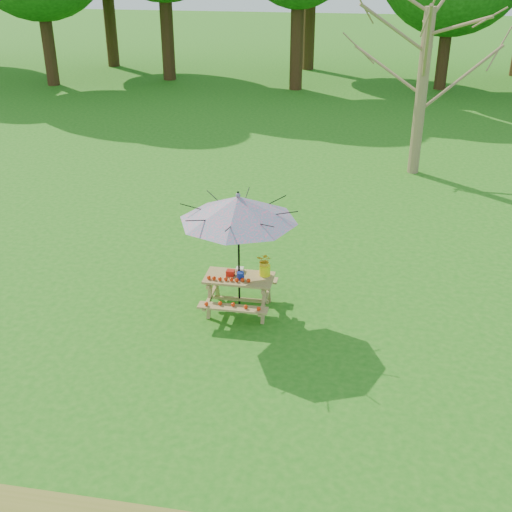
# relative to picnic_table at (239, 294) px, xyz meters

# --- Properties ---
(ground) EXTENTS (120.00, 120.00, 0.00)m
(ground) POSITION_rel_picnic_table_xyz_m (-1.45, -2.36, -0.33)
(ground) COLOR #1D6914
(ground) RESTS_ON ground
(picnic_table) EXTENTS (1.20, 1.32, 0.67)m
(picnic_table) POSITION_rel_picnic_table_xyz_m (0.00, 0.00, 0.00)
(picnic_table) COLOR olive
(picnic_table) RESTS_ON ground
(patio_umbrella) EXTENTS (2.03, 2.03, 2.25)m
(patio_umbrella) POSITION_rel_picnic_table_xyz_m (0.00, 0.00, 1.62)
(patio_umbrella) COLOR black
(patio_umbrella) RESTS_ON ground
(produce_bins) EXTENTS (0.34, 0.42, 0.13)m
(produce_bins) POSITION_rel_picnic_table_xyz_m (-0.04, 0.03, 0.40)
(produce_bins) COLOR red
(produce_bins) RESTS_ON picnic_table
(tomatoes_row) EXTENTS (0.77, 0.13, 0.07)m
(tomatoes_row) POSITION_rel_picnic_table_xyz_m (-0.15, -0.18, 0.38)
(tomatoes_row) COLOR red
(tomatoes_row) RESTS_ON picnic_table
(flower_bucket) EXTENTS (0.30, 0.27, 0.42)m
(flower_bucket) POSITION_rel_picnic_table_xyz_m (0.43, 0.15, 0.57)
(flower_bucket) COLOR #FFFA0D
(flower_bucket) RESTS_ON picnic_table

